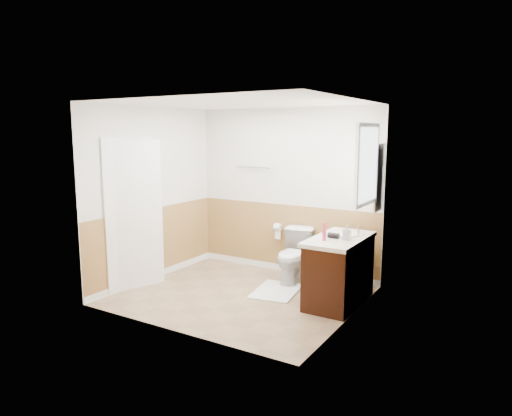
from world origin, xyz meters
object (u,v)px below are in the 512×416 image
Objects in this scene: toilet at (293,256)px; vanity_cabinet at (339,272)px; lotion_bottle at (324,232)px; soap_dispenser at (347,232)px; bath_mat at (276,291)px.

vanity_cabinet is at bearing -37.34° from toilet.
lotion_bottle is 1.17× the size of soap_dispenser.
lotion_bottle is at bearing -141.78° from soap_dispenser.
bath_mat is (0.00, -0.51, -0.37)m from toilet.
toilet is 0.63m from bath_mat.
toilet is 1.21m from lotion_bottle.
soap_dispenser is (0.12, -0.10, 0.54)m from vanity_cabinet.
toilet is at bearing 150.61° from soap_dispenser.
bath_mat is at bearing 163.72° from lotion_bottle.
lotion_bottle is (0.77, -0.22, 0.95)m from bath_mat.
lotion_bottle is (0.77, -0.73, 0.58)m from toilet.
toilet is 1.27m from soap_dispenser.
soap_dispenser reaches higher than vanity_cabinet.
bath_mat is 1.36m from soap_dispenser.
lotion_bottle is at bearing -16.28° from bath_mat.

